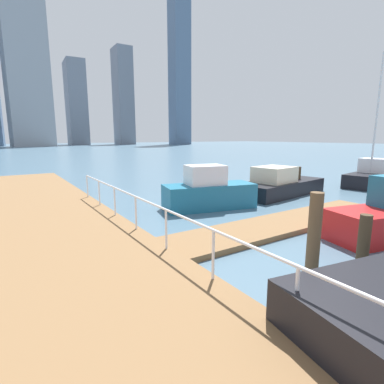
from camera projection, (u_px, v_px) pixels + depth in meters
The scene contains 13 objects.
ground_plane at pixel (137, 193), 17.45m from camera, with size 300.00×300.00×0.00m, color slate.
floating_dock at pixel (281, 224), 11.01m from camera, with size 10.97×2.00×0.18m, color olive.
boardwalk_railing at pixel (249, 256), 5.11m from camera, with size 0.06×22.29×1.08m.
dock_piling_1 at pixel (314, 238), 6.67m from camera, with size 0.29×0.29×2.09m, color brown.
dock_piling_2 at pixel (363, 245), 7.02m from camera, with size 0.28×0.28×1.50m, color #473826.
dock_piling_4 at pixel (298, 180), 17.66m from camera, with size 0.29×0.29×1.54m, color #473826.
moored_boat_2 at pixel (279, 185), 16.87m from camera, with size 6.17×2.94×1.66m.
moored_boat_4 at pixel (208, 192), 13.68m from camera, with size 4.46×2.46×2.02m.
moored_boat_5 at pixel (371, 176), 19.62m from camera, with size 4.45×2.68×8.46m.
skyline_tower_2 at pixel (27, 76), 97.27m from camera, with size 12.90×9.51×45.96m, color #8C939E.
skyline_tower_3 at pixel (76, 104), 120.46m from camera, with size 6.99×12.64×33.15m, color slate.
skyline_tower_4 at pixel (123, 97), 127.18m from camera, with size 6.63×9.71×40.12m, color slate.
skyline_tower_5 at pixel (179, 63), 124.72m from camera, with size 7.15×8.15×68.16m, color slate.
Camera 1 is at (-6.61, 3.85, 3.29)m, focal length 27.61 mm.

